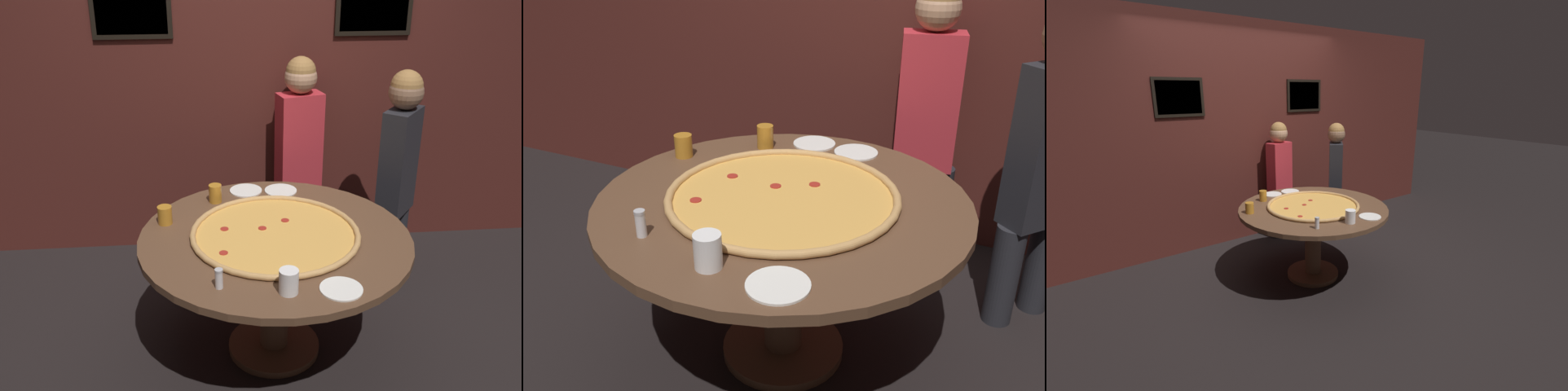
{
  "view_description": "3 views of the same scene",
  "coord_description": "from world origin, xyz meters",
  "views": [
    {
      "loc": [
        -0.32,
        -2.67,
        2.22
      ],
      "look_at": [
        -0.07,
        0.09,
        0.93
      ],
      "focal_mm": 40.0,
      "sensor_mm": 36.0,
      "label": 1
    },
    {
      "loc": [
        0.86,
        -1.79,
        1.73
      ],
      "look_at": [
        0.05,
        -0.09,
        0.8
      ],
      "focal_mm": 40.0,
      "sensor_mm": 36.0,
      "label": 2
    },
    {
      "loc": [
        -1.92,
        -2.56,
        1.83
      ],
      "look_at": [
        -0.08,
        -0.02,
        0.87
      ],
      "focal_mm": 24.0,
      "sensor_mm": 36.0,
      "label": 3
    }
  ],
  "objects": [
    {
      "name": "drink_cup_centre_back",
      "position": [
        -0.3,
        0.44,
        0.79
      ],
      "size": [
        0.08,
        0.08,
        0.11
      ],
      "primitive_type": "cylinder",
      "color": "#BC7A23",
      "rests_on": "dining_table"
    },
    {
      "name": "dining_table",
      "position": [
        0.0,
        0.0,
        0.59
      ],
      "size": [
        1.44,
        1.44,
        0.74
      ],
      "color": "brown",
      "rests_on": "ground_plane"
    },
    {
      "name": "drink_cup_front_edge",
      "position": [
        -0.58,
        0.19,
        0.79
      ],
      "size": [
        0.08,
        0.08,
        0.1
      ],
      "primitive_type": "cylinder",
      "color": "#BC7A23",
      "rests_on": "dining_table"
    },
    {
      "name": "white_plate_near_front",
      "position": [
        0.24,
        -0.53,
        0.74
      ],
      "size": [
        0.2,
        0.2,
        0.01
      ],
      "primitive_type": "cylinder",
      "color": "white",
      "rests_on": "dining_table"
    },
    {
      "name": "diner_far_left",
      "position": [
        0.29,
        1.09,
        0.83
      ],
      "size": [
        0.38,
        0.23,
        1.46
      ],
      "rotation": [
        0.0,
        0.0,
        -2.88
      ],
      "color": "#232328",
      "rests_on": "ground_plane"
    },
    {
      "name": "white_plate_beside_cup",
      "position": [
        -0.12,
        0.58,
        0.74
      ],
      "size": [
        0.2,
        0.2,
        0.01
      ],
      "primitive_type": "cylinder",
      "color": "white",
      "rests_on": "dining_table"
    },
    {
      "name": "condiment_shaker",
      "position": [
        -0.31,
        -0.46,
        0.79
      ],
      "size": [
        0.04,
        0.04,
        0.1
      ],
      "color": "silver",
      "rests_on": "dining_table"
    },
    {
      "name": "giant_pizza",
      "position": [
        0.0,
        -0.0,
        0.75
      ],
      "size": [
        0.9,
        0.9,
        0.03
      ],
      "color": "#E5A84C",
      "rests_on": "dining_table"
    },
    {
      "name": "ground_plane",
      "position": [
        0.0,
        0.0,
        0.0
      ],
      "size": [
        24.0,
        24.0,
        0.0
      ],
      "primitive_type": "plane",
      "color": "black"
    },
    {
      "name": "back_wall",
      "position": [
        0.0,
        1.32,
        1.3
      ],
      "size": [
        6.4,
        0.08,
        2.6
      ],
      "color": "#4C1E19",
      "rests_on": "ground_plane"
    },
    {
      "name": "drink_cup_far_left",
      "position": [
        -0.0,
        -0.53,
        0.8
      ],
      "size": [
        0.09,
        0.09,
        0.12
      ],
      "primitive_type": "cylinder",
      "color": "white",
      "rests_on": "dining_table"
    },
    {
      "name": "white_plate_right_side",
      "position": [
        0.1,
        0.56,
        0.74
      ],
      "size": [
        0.2,
        0.2,
        0.01
      ],
      "primitive_type": "cylinder",
      "color": "white",
      "rests_on": "dining_table"
    }
  ]
}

